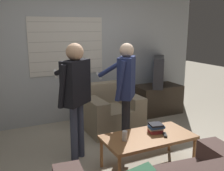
{
  "coord_description": "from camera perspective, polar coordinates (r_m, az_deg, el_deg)",
  "views": [
    {
      "loc": [
        -1.59,
        -2.77,
        1.83
      ],
      "look_at": [
        -0.05,
        0.48,
        1.0
      ],
      "focal_mm": 42.0,
      "sensor_mm": 36.0,
      "label": 1
    }
  ],
  "objects": [
    {
      "name": "wall_back",
      "position": [
        5.09,
        -7.2,
        6.67
      ],
      "size": [
        5.2,
        0.08,
        2.55
      ],
      "color": "#ADB2B7",
      "rests_on": "ground_plane"
    },
    {
      "name": "tv",
      "position": [
        5.53,
        10.08,
        3.05
      ],
      "size": [
        0.66,
        0.81,
        0.6
      ],
      "rotation": [
        0.0,
        0.0,
        4.09
      ],
      "color": "#2D2D33",
      "rests_on": "tv_stand"
    },
    {
      "name": "ground_plane",
      "position": [
        3.68,
        4.01,
        -16.83
      ],
      "size": [
        16.0,
        16.0,
        0.0
      ],
      "primitive_type": "plane",
      "color": "#B2A893"
    },
    {
      "name": "person_right_standing",
      "position": [
        3.8,
        2.98,
        0.32
      ],
      "size": [
        0.48,
        0.73,
        1.59
      ],
      "rotation": [
        0.0,
        0.0,
        0.88
      ],
      "color": "black",
      "rests_on": "ground_plane"
    },
    {
      "name": "coffee_table",
      "position": [
        3.49,
        7.91,
        -11.34
      ],
      "size": [
        1.18,
        0.6,
        0.44
      ],
      "color": "brown",
      "rests_on": "ground_plane"
    },
    {
      "name": "armchair_beige",
      "position": [
        4.71,
        -0.26,
        -5.69
      ],
      "size": [
        0.95,
        0.84,
        0.81
      ],
      "rotation": [
        0.0,
        0.0,
        3.16
      ],
      "color": "gray",
      "rests_on": "ground_plane"
    },
    {
      "name": "book_stack",
      "position": [
        3.56,
        9.49,
        -9.12
      ],
      "size": [
        0.21,
        0.19,
        0.12
      ],
      "color": "maroon",
      "rests_on": "coffee_table"
    },
    {
      "name": "soda_can",
      "position": [
        3.28,
        2.78,
        -10.87
      ],
      "size": [
        0.07,
        0.07,
        0.13
      ],
      "color": "silver",
      "rests_on": "coffee_table"
    },
    {
      "name": "spare_remote",
      "position": [
        3.5,
        11.46,
        -10.48
      ],
      "size": [
        0.1,
        0.13,
        0.02
      ],
      "rotation": [
        0.0,
        0.0,
        -0.48
      ],
      "color": "black",
      "rests_on": "coffee_table"
    },
    {
      "name": "tv_stand",
      "position": [
        5.66,
        9.87,
        -2.94
      ],
      "size": [
        0.94,
        0.56,
        0.6
      ],
      "color": "#33281E",
      "rests_on": "ground_plane"
    },
    {
      "name": "person_left_standing",
      "position": [
        3.5,
        -8.01,
        -0.43
      ],
      "size": [
        0.52,
        0.81,
        1.61
      ],
      "rotation": [
        0.0,
        0.0,
        0.65
      ],
      "color": "#33384C",
      "rests_on": "ground_plane"
    }
  ]
}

